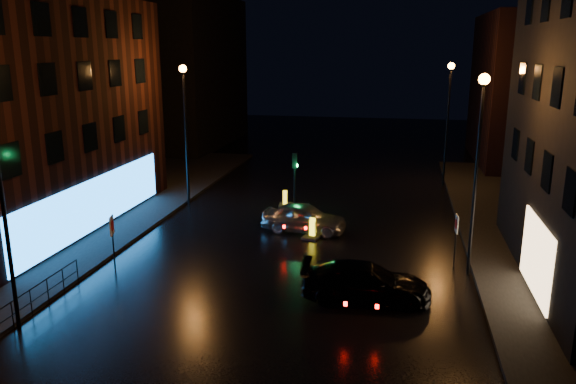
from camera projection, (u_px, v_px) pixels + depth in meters
name	position (u px, v px, depth m)	size (l,w,h in m)	color
ground	(254.00, 323.00, 19.64)	(120.00, 120.00, 0.00)	black
pavement_left	(38.00, 227.00, 29.87)	(12.00, 44.00, 0.15)	black
building_far_left	(185.00, 72.00, 54.15)	(8.00, 16.00, 14.00)	black
building_far_right	(531.00, 90.00, 45.66)	(8.00, 14.00, 12.00)	black
street_lamp_lfar	(185.00, 114.00, 33.02)	(0.44, 0.44, 8.37)	black
street_lamp_rnear	(479.00, 145.00, 22.46)	(0.44, 0.44, 8.37)	black
street_lamp_rfar	(448.00, 105.00, 37.65)	(0.44, 0.44, 8.37)	black
traffic_signal	(295.00, 202.00, 33.03)	(1.40, 2.40, 3.45)	black
guard_railing	(30.00, 296.00, 20.02)	(0.05, 6.04, 1.00)	black
silver_hatchback	(304.00, 218.00, 29.19)	(1.75, 4.36, 1.49)	#AFB3B7
dark_sedan	(366.00, 282.00, 21.27)	(2.00, 4.91, 1.43)	black
bollard_near	(312.00, 233.00, 28.42)	(1.00, 1.30, 1.02)	black
bollard_far	(285.00, 202.00, 34.10)	(0.83, 1.14, 0.94)	black
road_sign_left	(112.00, 230.00, 23.72)	(0.22, 0.59, 2.46)	black
road_sign_right	(456.00, 228.00, 24.19)	(0.11, 0.57, 2.36)	black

